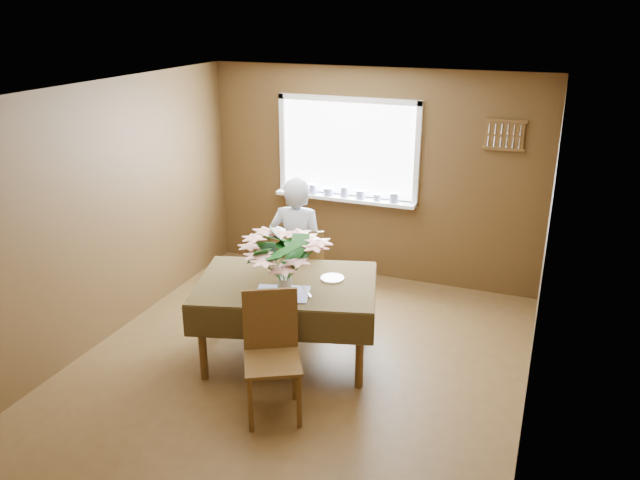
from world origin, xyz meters
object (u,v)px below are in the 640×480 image
at_px(chair_near, 272,349).
at_px(dining_table, 287,291).
at_px(seated_woman, 297,252).
at_px(flower_bouquet, 284,256).
at_px(chair_far, 301,272).

bearing_deg(chair_near, dining_table, 76.90).
distance_m(seated_woman, flower_bouquet, 1.07).
height_order(dining_table, chair_far, chair_far).
height_order(dining_table, seated_woman, seated_woman).
xyz_separation_m(chair_far, chair_near, (0.38, -1.51, 0.00)).
relative_size(chair_near, flower_bouquet, 1.62).
bearing_deg(flower_bouquet, chair_far, 105.06).
bearing_deg(seated_woman, chair_near, 97.72).
bearing_deg(seated_woman, chair_far, -155.86).
height_order(dining_table, flower_bouquet, flower_bouquet).
bearing_deg(chair_far, flower_bouquet, 73.39).
xyz_separation_m(chair_far, seated_woman, (-0.03, -0.02, 0.23)).
bearing_deg(chair_far, seated_woman, 0.23).
distance_m(dining_table, flower_bouquet, 0.52).
bearing_deg(flower_bouquet, seated_woman, 106.94).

